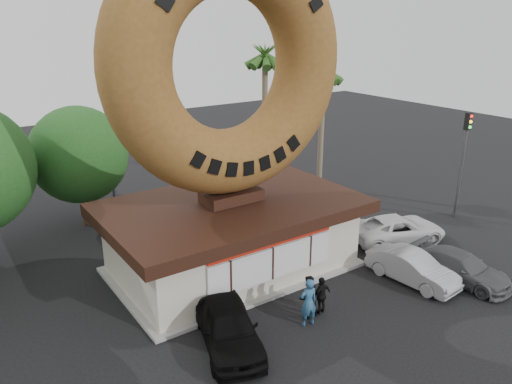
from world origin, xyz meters
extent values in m
plane|color=black|center=(0.00, 0.00, 0.00)|extent=(90.00, 90.00, 0.00)
cube|color=beige|center=(0.00, 6.00, 1.50)|extent=(10.00, 6.00, 3.00)
cube|color=#999993|center=(0.00, 6.00, 0.07)|extent=(10.60, 6.60, 0.15)
cube|color=#3F3F3F|center=(0.00, 6.00, 3.05)|extent=(10.00, 6.00, 0.10)
cube|color=black|center=(0.00, 6.00, 3.00)|extent=(11.20, 7.20, 0.55)
cube|color=silver|center=(0.00, 2.95, 1.55)|extent=(6.00, 0.12, 1.40)
cube|color=red|center=(0.00, 2.93, 2.55)|extent=(6.00, 0.10, 0.45)
cube|color=black|center=(0.00, 6.00, 3.55)|extent=(2.60, 1.40, 0.50)
torus|color=brown|center=(0.00, 6.00, 9.19)|extent=(10.78, 2.75, 10.78)
cylinder|color=#473321|center=(-4.00, 15.00, 1.43)|extent=(0.44, 0.44, 2.86)
sphere|color=#204719|center=(-4.00, 15.00, 4.03)|extent=(5.20, 5.20, 5.20)
cylinder|color=#726651|center=(7.50, 14.00, 4.50)|extent=(0.36, 0.36, 9.00)
cylinder|color=#726651|center=(11.00, 12.50, 4.00)|extent=(0.36, 0.36, 8.00)
cylinder|color=#59595E|center=(-2.00, 16.00, 4.00)|extent=(0.18, 0.18, 8.00)
cylinder|color=#59595E|center=(-1.10, 16.00, 7.90)|extent=(1.80, 0.12, 0.12)
cube|color=#59595E|center=(-0.20, 16.00, 7.85)|extent=(0.45, 0.20, 0.12)
cylinder|color=#59595E|center=(14.00, 4.00, 3.00)|extent=(0.18, 0.18, 6.00)
cube|color=black|center=(14.00, 4.00, 5.60)|extent=(0.30, 0.28, 0.95)
sphere|color=red|center=(14.00, 3.85, 5.90)|extent=(0.18, 0.18, 0.18)
sphere|color=yellow|center=(14.00, 3.85, 5.60)|extent=(0.18, 0.18, 0.18)
sphere|color=green|center=(14.00, 3.85, 5.30)|extent=(0.18, 0.18, 0.18)
imported|color=#285378|center=(-0.05, 0.59, 0.96)|extent=(0.77, 0.57, 1.93)
imported|color=black|center=(0.28, 0.99, 0.87)|extent=(0.87, 0.69, 1.75)
imported|color=black|center=(0.90, 0.90, 0.78)|extent=(0.95, 0.47, 1.56)
imported|color=black|center=(-3.15, 1.26, 0.79)|extent=(3.23, 4.99, 1.58)
imported|color=#939398|center=(5.79, 0.48, 0.68)|extent=(1.81, 4.22, 1.35)
imported|color=#56585B|center=(7.64, -0.66, 0.64)|extent=(2.24, 4.55, 1.27)
imported|color=silver|center=(8.52, 3.63, 0.69)|extent=(5.41, 3.73, 1.37)
camera|label=1|loc=(-10.81, -11.59, 11.06)|focal=35.00mm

